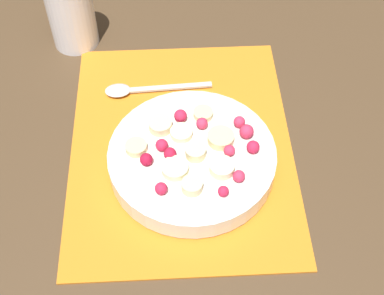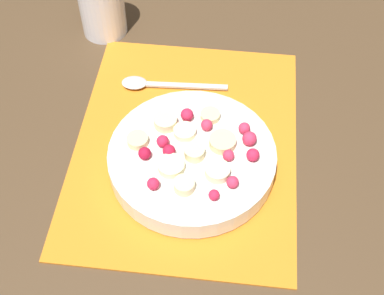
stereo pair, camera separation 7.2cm
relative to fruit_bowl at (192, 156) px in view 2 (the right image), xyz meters
name	(u,v)px [view 2 (the right image)]	position (x,y,z in m)	size (l,w,h in m)	color
ground_plane	(186,145)	(0.04, 0.01, -0.03)	(3.00, 3.00, 0.00)	#4C3823
placemat	(186,143)	(0.04, 0.01, -0.02)	(0.42, 0.32, 0.01)	orange
fruit_bowl	(192,156)	(0.00, 0.00, 0.00)	(0.23, 0.23, 0.05)	white
spoon	(152,84)	(0.15, 0.08, -0.02)	(0.03, 0.17, 0.01)	silver
drinking_glass	(101,3)	(0.28, 0.19, 0.03)	(0.08, 0.08, 0.12)	white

